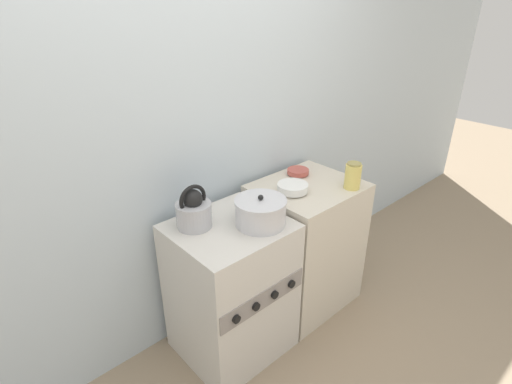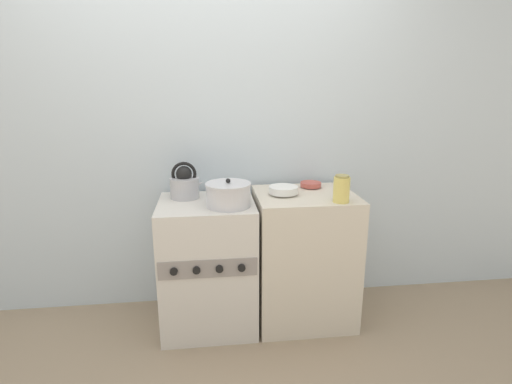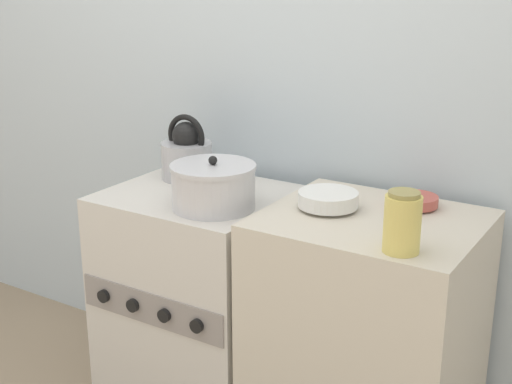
% 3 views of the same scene
% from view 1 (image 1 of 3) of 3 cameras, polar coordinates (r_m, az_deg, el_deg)
% --- Properties ---
extents(ground_plane, '(12.00, 12.00, 0.00)m').
position_cam_1_polar(ground_plane, '(2.48, 1.00, -24.11)').
color(ground_plane, gray).
extents(wall_back, '(7.00, 0.06, 2.50)m').
position_cam_1_polar(wall_back, '(2.17, -10.02, 8.24)').
color(wall_back, silver).
rests_on(wall_back, ground_plane).
extents(stove, '(0.59, 0.55, 0.84)m').
position_cam_1_polar(stove, '(2.32, -3.53, -13.69)').
color(stove, beige).
rests_on(stove, ground_plane).
extents(counter, '(0.63, 0.54, 0.87)m').
position_cam_1_polar(counter, '(2.67, 6.98, -7.47)').
color(counter, beige).
rests_on(counter, ground_plane).
extents(kettle, '(0.22, 0.18, 0.23)m').
position_cam_1_polar(kettle, '(2.05, -8.85, -2.67)').
color(kettle, '#B2B2B7').
rests_on(kettle, stove).
extents(cooking_pot, '(0.27, 0.27, 0.17)m').
position_cam_1_polar(cooking_pot, '(2.05, 0.66, -2.86)').
color(cooking_pot, silver).
rests_on(cooking_pot, stove).
extents(enamel_bowl, '(0.18, 0.18, 0.05)m').
position_cam_1_polar(enamel_bowl, '(2.34, 5.26, 0.63)').
color(enamel_bowl, white).
rests_on(enamel_bowl, counter).
extents(small_ceramic_bowl, '(0.14, 0.14, 0.04)m').
position_cam_1_polar(small_ceramic_bowl, '(2.59, 6.02, 2.92)').
color(small_ceramic_bowl, '#B75147').
rests_on(small_ceramic_bowl, counter).
extents(storage_jar, '(0.10, 0.10, 0.16)m').
position_cam_1_polar(storage_jar, '(2.44, 13.67, 2.26)').
color(storage_jar, '#E0CC66').
rests_on(storage_jar, counter).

